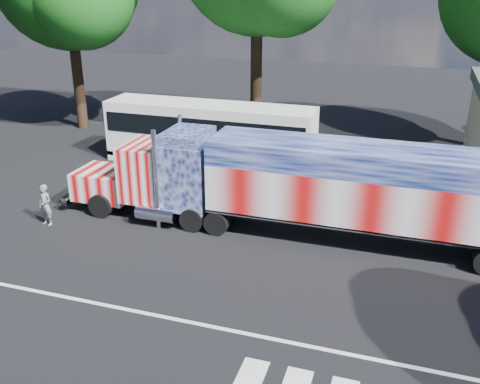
% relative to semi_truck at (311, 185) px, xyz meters
% --- Properties ---
extents(ground, '(100.00, 100.00, 0.00)m').
position_rel_semi_truck_xyz_m(ground, '(-2.62, -3.91, -2.16)').
color(ground, black).
extents(lane_markings, '(30.00, 2.67, 0.01)m').
position_rel_semi_truck_xyz_m(lane_markings, '(-0.91, -7.68, -2.15)').
color(lane_markings, silver).
rests_on(lane_markings, ground).
extents(semi_truck, '(19.66, 3.11, 4.19)m').
position_rel_semi_truck_xyz_m(semi_truck, '(0.00, 0.00, 0.00)').
color(semi_truck, black).
rests_on(semi_truck, ground).
extents(coach_bus, '(11.53, 2.68, 3.35)m').
position_rel_semi_truck_xyz_m(coach_bus, '(-6.97, 7.09, -0.42)').
color(coach_bus, white).
rests_on(coach_bus, ground).
extents(woman, '(0.71, 0.53, 1.77)m').
position_rel_semi_truck_xyz_m(woman, '(-10.65, -2.41, -1.28)').
color(woman, slate).
rests_on(woman, ground).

